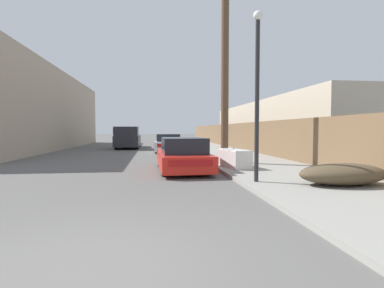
{
  "coord_description": "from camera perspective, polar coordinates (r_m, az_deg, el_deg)",
  "views": [
    {
      "loc": [
        0.76,
        -3.3,
        1.58
      ],
      "look_at": [
        2.44,
        9.69,
        0.95
      ],
      "focal_mm": 28.0,
      "sensor_mm": 36.0,
      "label": 1
    }
  ],
  "objects": [
    {
      "name": "ground_plane",
      "position": [
        3.74,
        -19.92,
        -22.35
      ],
      "size": [
        220.0,
        220.0,
        0.0
      ],
      "primitive_type": "plane",
      "color": "#595654"
    },
    {
      "name": "sidewalk_curb",
      "position": [
        27.23,
        2.22,
        -0.44
      ],
      "size": [
        4.2,
        63.0,
        0.12
      ],
      "primitive_type": "cube",
      "color": "gray",
      "rests_on": "ground"
    },
    {
      "name": "discarded_fridge",
      "position": [
        11.69,
        8.07,
        -2.72
      ],
      "size": [
        0.97,
        1.76,
        0.72
      ],
      "rotation": [
        0.0,
        0.0,
        0.17
      ],
      "color": "silver",
      "rests_on": "sidewalk_curb"
    },
    {
      "name": "parked_sports_car_red",
      "position": [
        11.47,
        -1.77,
        -2.26
      ],
      "size": [
        1.91,
        4.41,
        1.27
      ],
      "rotation": [
        0.0,
        0.0,
        0.02
      ],
      "color": "red",
      "rests_on": "ground"
    },
    {
      "name": "car_parked_mid",
      "position": [
        21.33,
        -4.51,
        0.11
      ],
      "size": [
        2.05,
        4.51,
        1.27
      ],
      "rotation": [
        0.0,
        0.0,
        -0.05
      ],
      "color": "silver",
      "rests_on": "ground"
    },
    {
      "name": "pickup_truck",
      "position": [
        25.61,
        -12.14,
        1.2
      ],
      "size": [
        1.97,
        5.71,
        1.81
      ],
      "rotation": [
        0.0,
        0.0,
        3.15
      ],
      "color": "#232328",
      "rests_on": "ground"
    },
    {
      "name": "utility_pole",
      "position": [
        13.66,
        6.3,
        15.86
      ],
      "size": [
        1.8,
        0.33,
        8.93
      ],
      "color": "brown",
      "rests_on": "sidewalk_curb"
    },
    {
      "name": "street_lamp",
      "position": [
        8.61,
        12.32,
        11.18
      ],
      "size": [
        0.26,
        0.26,
        4.7
      ],
      "color": "#232326",
      "rests_on": "sidewalk_curb"
    },
    {
      "name": "brush_pile",
      "position": [
        8.87,
        26.83,
        -5.12
      ],
      "size": [
        2.39,
        1.24,
        0.57
      ],
      "color": "brown",
      "rests_on": "sidewalk_curb"
    },
    {
      "name": "wooden_fence",
      "position": [
        25.99,
        7.08,
        1.67
      ],
      "size": [
        0.08,
        40.92,
        1.95
      ],
      "primitive_type": "cube",
      "color": "brown",
      "rests_on": "sidewalk_curb"
    },
    {
      "name": "building_left_block",
      "position": [
        28.33,
        -29.43,
        5.51
      ],
      "size": [
        7.0,
        23.88,
        6.23
      ],
      "primitive_type": "cube",
      "color": "tan",
      "rests_on": "ground"
    },
    {
      "name": "building_right_house",
      "position": [
        27.02,
        17.06,
        3.38
      ],
      "size": [
        6.0,
        23.29,
        3.86
      ],
      "primitive_type": "cube",
      "color": "beige",
      "rests_on": "ground"
    }
  ]
}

